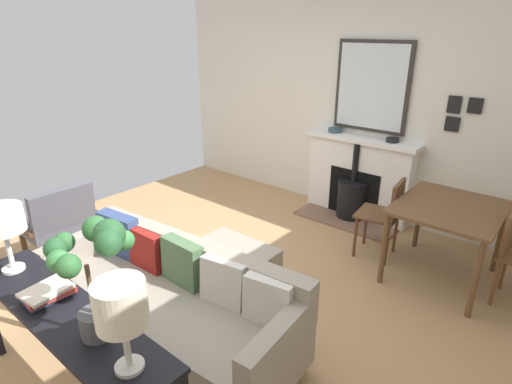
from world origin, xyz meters
TOP-DOWN VIEW (x-y plane):
  - ground_plane at (0.00, 0.00)m, footprint 4.90×5.26m
  - wall_left at (-2.45, 0.00)m, footprint 0.12×5.26m
  - fireplace at (-2.23, 0.31)m, footprint 0.63×1.38m
  - mirror_over_mantel at (-2.36, 0.31)m, footprint 0.04×0.89m
  - mantel_bowl_near at (-2.27, -0.07)m, footprint 0.17×0.17m
  - mantel_bowl_far at (-2.27, 0.67)m, footprint 0.15×0.15m
  - sofa at (0.68, 0.29)m, footprint 0.96×2.12m
  - ottoman at (-0.16, 0.14)m, footprint 0.53×0.75m
  - armchair_accent at (0.65, -1.45)m, footprint 0.69×0.61m
  - console_table at (1.43, 0.30)m, footprint 0.37×1.76m
  - table_lamp_near_end at (1.43, -0.36)m, footprint 0.27×0.27m
  - table_lamp_far_end at (1.43, 0.96)m, footprint 0.24×0.24m
  - potted_plant at (1.38, 0.66)m, footprint 0.45×0.51m
  - book_stack at (1.43, 0.13)m, footprint 0.29×0.22m
  - dining_table at (-1.49, 1.57)m, footprint 0.99×0.87m
  - dining_chair_near_fireplace at (-1.50, 0.99)m, footprint 0.45×0.45m
  - photo_gallery_row at (-2.37, 1.29)m, footprint 0.02×0.33m

SIDE VIEW (x-z plane):
  - ground_plane at x=0.00m, z-range -0.01..0.00m
  - ottoman at x=-0.16m, z-range 0.04..0.41m
  - sofa at x=0.68m, z-range -0.05..0.75m
  - fireplace at x=-2.23m, z-range -0.06..0.96m
  - armchair_accent at x=0.65m, z-range 0.05..0.88m
  - dining_chair_near_fireplace at x=-1.50m, z-range 0.09..0.93m
  - console_table at x=1.43m, z-range 0.28..1.00m
  - dining_table at x=-1.49m, z-range 0.27..1.01m
  - book_stack at x=1.43m, z-range 0.72..0.79m
  - mantel_bowl_far at x=-2.27m, z-range 1.01..1.06m
  - mantel_bowl_near at x=-2.27m, z-range 1.01..1.07m
  - table_lamp_far_end at x=1.43m, z-range 0.83..1.31m
  - table_lamp_near_end at x=1.43m, z-range 0.85..1.30m
  - potted_plant at x=1.38m, z-range 0.82..1.50m
  - wall_left at x=-2.45m, z-range 0.00..2.66m
  - photo_gallery_row at x=-2.37m, z-range 1.24..1.60m
  - mirror_over_mantel at x=-2.36m, z-range 1.07..2.10m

